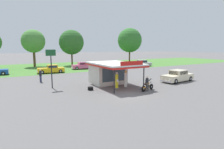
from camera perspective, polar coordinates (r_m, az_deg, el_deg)
ground_plane at (r=18.57m, az=4.65°, el=-6.17°), size 300.00×300.00×0.00m
grass_verge_strip at (r=46.18m, az=-16.87°, el=2.28°), size 120.00×24.00×0.01m
service_station_kiosk at (r=23.43m, az=-0.79°, el=1.03°), size 4.73×7.19×3.25m
gas_pump_nearside at (r=20.86m, az=1.48°, el=-2.06°), size 0.44×0.44×1.91m
gas_pump_offside at (r=21.50m, az=4.24°, el=-1.65°), size 0.44×0.44×2.00m
motorcycle_with_rider at (r=20.35m, az=10.88°, el=-3.11°), size 2.09×0.83×1.58m
featured_classic_sedan at (r=26.88m, az=19.66°, el=-0.53°), size 5.48×2.51×1.58m
parked_car_back_row_right at (r=43.22m, az=1.25°, el=3.12°), size 5.13×2.34×1.43m
parked_car_back_row_far_right at (r=40.47m, az=-8.66°, el=2.69°), size 5.55×2.27×1.49m
parked_car_back_row_left at (r=35.52m, az=-18.34°, el=1.54°), size 4.96×2.22×1.48m
parked_car_back_row_centre_right at (r=46.37m, az=8.96°, el=3.43°), size 5.65×3.22×1.54m
bystander_strolling_foreground at (r=26.54m, az=-21.26°, el=-0.27°), size 0.34×0.34×1.73m
bystander_admiring_sedan at (r=34.14m, az=-4.77°, el=1.90°), size 0.34×0.34×1.54m
tree_oak_distant_spare at (r=49.17m, az=-12.36°, el=9.50°), size 6.27×6.34×9.06m
tree_oak_right at (r=57.73m, az=5.37°, el=10.35°), size 7.39×7.39×10.47m
tree_oak_left at (r=48.56m, az=-23.17°, el=9.42°), size 5.49×5.49×8.85m
roadside_pole_sign at (r=22.05m, az=-18.33°, el=3.76°), size 1.10×0.12×4.41m
spare_tire_stack at (r=20.44m, az=-6.68°, el=-4.32°), size 0.60×0.60×0.36m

